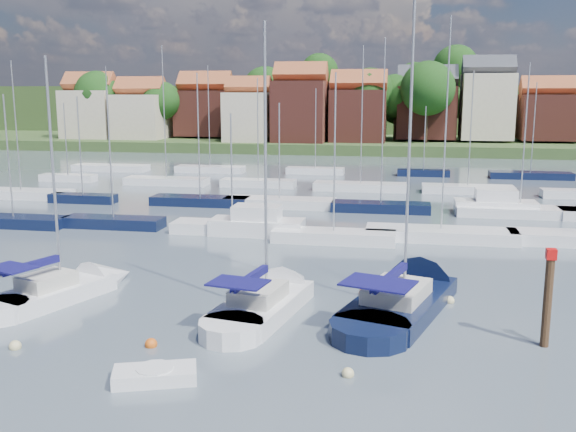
# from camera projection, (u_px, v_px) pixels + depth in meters

# --- Properties ---
(ground) EXTENTS (260.00, 260.00, 0.00)m
(ground) POSITION_uv_depth(u_px,v_px,m) (350.00, 196.00, 66.70)
(ground) COLOR #475360
(ground) RESTS_ON ground
(sailboat_left) EXTENTS (5.77, 10.05, 13.35)m
(sailboat_left) POSITION_uv_depth(u_px,v_px,m) (70.00, 289.00, 33.71)
(sailboat_left) COLOR white
(sailboat_left) RESTS_ON ground
(sailboat_centre) EXTENTS (4.81, 11.30, 14.92)m
(sailboat_centre) POSITION_uv_depth(u_px,v_px,m) (272.00, 299.00, 32.09)
(sailboat_centre) COLOR white
(sailboat_centre) RESTS_ON ground
(sailboat_navy) EXTENTS (7.37, 13.94, 18.58)m
(sailboat_navy) POSITION_uv_depth(u_px,v_px,m) (411.00, 294.00, 32.94)
(sailboat_navy) COLOR black
(sailboat_navy) RESTS_ON ground
(tender) EXTENTS (3.34, 2.34, 0.66)m
(tender) POSITION_uv_depth(u_px,v_px,m) (155.00, 375.00, 23.73)
(tender) COLOR white
(tender) RESTS_ON ground
(timber_piling) EXTENTS (0.40, 0.40, 6.49)m
(timber_piling) POSITION_uv_depth(u_px,v_px,m) (546.00, 320.00, 26.86)
(timber_piling) COLOR #4C331E
(timber_piling) RESTS_ON ground
(buoy_b) EXTENTS (0.51, 0.51, 0.51)m
(buoy_b) POSITION_uv_depth(u_px,v_px,m) (15.00, 349.00, 26.83)
(buoy_b) COLOR beige
(buoy_b) RESTS_ON ground
(buoy_c) EXTENTS (0.53, 0.53, 0.53)m
(buoy_c) POSITION_uv_depth(u_px,v_px,m) (151.00, 347.00, 27.05)
(buoy_c) COLOR #D85914
(buoy_c) RESTS_ON ground
(buoy_d) EXTENTS (0.48, 0.48, 0.48)m
(buoy_d) POSITION_uv_depth(u_px,v_px,m) (348.00, 376.00, 24.22)
(buoy_d) COLOR beige
(buoy_d) RESTS_ON ground
(buoy_e) EXTENTS (0.54, 0.54, 0.54)m
(buoy_e) POSITION_uv_depth(u_px,v_px,m) (364.00, 295.00, 33.96)
(buoy_e) COLOR #D85914
(buoy_e) RESTS_ON ground
(buoy_h) EXTENTS (0.48, 0.48, 0.48)m
(buoy_h) POSITION_uv_depth(u_px,v_px,m) (450.00, 303.00, 32.71)
(buoy_h) COLOR beige
(buoy_h) RESTS_ON ground
(marina_field) EXTENTS (79.62, 41.41, 15.93)m
(marina_field) POSITION_uv_depth(u_px,v_px,m) (366.00, 200.00, 61.60)
(marina_field) COLOR white
(marina_field) RESTS_ON ground
(far_shore_town) EXTENTS (212.46, 90.00, 22.27)m
(far_shore_town) POSITION_uv_depth(u_px,v_px,m) (392.00, 118.00, 154.95)
(far_shore_town) COLOR #334A25
(far_shore_town) RESTS_ON ground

